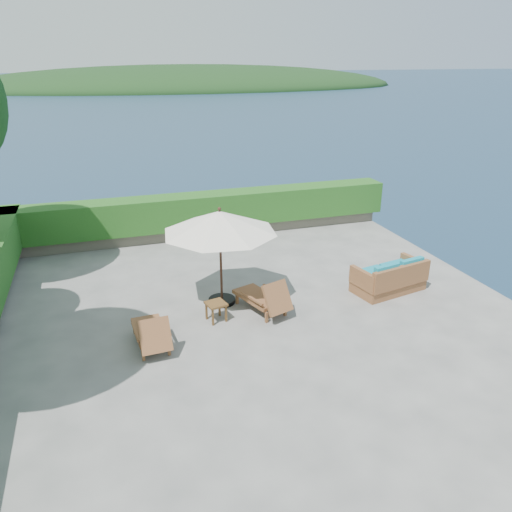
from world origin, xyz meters
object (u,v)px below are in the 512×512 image
object	(u,v)px
side_table	(216,306)
lounge_right	(264,297)
lounge_left	(152,332)
patio_umbrella	(220,223)
wicker_loveseat	(390,279)

from	to	relation	value
side_table	lounge_right	bearing A→B (deg)	2.85
lounge_left	side_table	distance (m)	1.59
patio_umbrella	lounge_right	xyz separation A→B (m)	(0.79, -0.74, -1.59)
lounge_left	lounge_right	size ratio (longest dim) A/B	0.90
patio_umbrella	wicker_loveseat	bearing A→B (deg)	-9.50
lounge_left	wicker_loveseat	xyz separation A→B (m)	(5.79, 0.78, -0.01)
lounge_left	side_table	xyz separation A→B (m)	(1.45, 0.66, 0.01)
lounge_left	lounge_right	world-z (taller)	lounge_right
patio_umbrella	lounge_right	bearing A→B (deg)	-43.21
lounge_left	wicker_loveseat	size ratio (longest dim) A/B	0.77
lounge_right	wicker_loveseat	xyz separation A→B (m)	(3.24, 0.07, -0.03)
lounge_left	side_table	size ratio (longest dim) A/B	3.02
patio_umbrella	side_table	distance (m)	1.81
lounge_right	lounge_left	bearing A→B (deg)	176.73
lounge_right	side_table	bearing A→B (deg)	163.95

